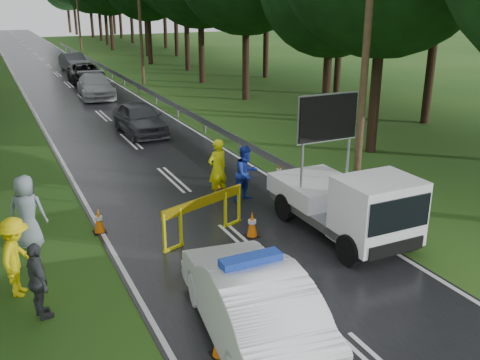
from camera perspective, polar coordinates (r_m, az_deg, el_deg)
ground at (r=14.65m, az=0.59°, el=-6.99°), size 160.00×160.00×0.00m
road at (r=42.67m, az=-17.79°, el=9.65°), size 7.00×140.00×0.02m
guardrail at (r=42.93m, az=-12.85°, el=10.87°), size 0.12×60.06×0.70m
utility_pole_near at (r=17.70m, az=13.37°, el=14.18°), size 1.40×0.24×10.00m
utility_pole_mid at (r=41.29m, az=-10.65°, el=17.00°), size 1.40×0.24×10.00m
utility_pole_far at (r=66.70m, az=-16.95°, el=17.28°), size 1.40×0.24×10.00m
police_sedan at (r=10.68m, az=1.12°, el=-12.75°), size 2.35×5.14×1.80m
work_truck at (r=15.00m, az=11.58°, el=-2.42°), size 2.17×4.81×3.82m
barrier at (r=14.81m, az=-3.90°, el=-2.86°), size 2.75×1.07×1.21m
officer at (r=17.61m, az=-2.41°, el=1.17°), size 0.83×0.64×2.03m
civilian at (r=17.40m, az=0.66°, el=0.67°), size 1.08×0.94×1.86m
bystander_left at (r=13.01m, az=-22.76°, el=-7.59°), size 1.07×1.37×1.87m
bystander_mid at (r=12.00m, az=-20.73°, el=-10.09°), size 0.64×1.07×1.70m
bystander_right at (r=15.30m, az=-21.78°, el=-3.16°), size 1.15×0.98×2.01m
queue_car_first at (r=26.48m, az=-10.64°, el=6.48°), size 1.91×4.54×1.53m
queue_car_second at (r=36.84m, az=-15.15°, el=9.67°), size 2.48×5.31×1.50m
queue_car_third at (r=43.38m, az=-16.15°, el=10.90°), size 2.62×5.25×1.43m
queue_car_fourth at (r=50.01m, az=-17.29°, el=11.89°), size 2.06×4.85×1.56m
cone_near_left at (r=10.42m, az=-2.13°, el=-16.55°), size 0.38×0.38×0.79m
cone_center at (r=14.99m, az=1.29°, el=-4.76°), size 0.37×0.37×0.77m
cone_far at (r=18.72m, az=-2.53°, el=0.15°), size 0.35×0.35×0.73m
cone_left_mid at (r=15.76m, az=-14.83°, el=-4.23°), size 0.36×0.36×0.76m
cone_right at (r=19.60m, az=4.18°, el=0.89°), size 0.31×0.31×0.65m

